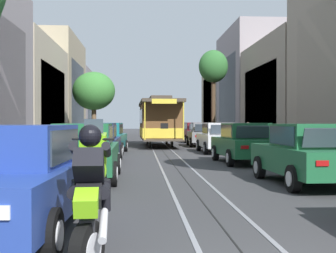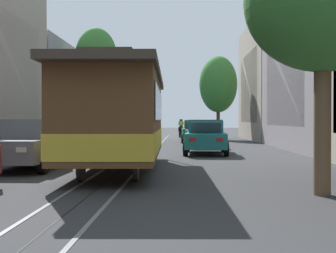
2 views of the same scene
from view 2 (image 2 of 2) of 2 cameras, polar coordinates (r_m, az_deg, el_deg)
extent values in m
plane|color=#38383A|center=(16.04, -5.07, -4.74)|extent=(160.00, 160.00, 0.00)
cube|color=gray|center=(11.86, -4.94, -6.67)|extent=(0.08, 69.77, 0.01)
cube|color=gray|center=(12.03, -9.99, -6.57)|extent=(0.08, 69.77, 0.01)
cube|color=black|center=(11.93, -7.49, -6.63)|extent=(0.03, 69.77, 0.01)
cube|color=gray|center=(37.38, 14.13, 5.54)|extent=(5.09, 12.05, 9.34)
cube|color=#2D3842|center=(36.89, 10.28, 4.89)|extent=(0.04, 8.65, 5.61)
cube|color=gray|center=(25.47, 20.25, 6.73)|extent=(5.21, 12.05, 8.42)
cube|color=#2D3842|center=(24.74, 14.53, 5.96)|extent=(0.04, 8.65, 5.05)
cube|color=gray|center=(38.15, -15.38, 4.30)|extent=(4.01, 12.05, 7.83)
cube|color=#2D3842|center=(37.60, -12.48, 3.77)|extent=(0.04, 8.65, 4.70)
cube|color=#2D3842|center=(25.91, -19.28, 7.11)|extent=(0.04, 8.65, 5.90)
cube|color=#233D93|center=(37.51, 3.62, -0.60)|extent=(2.00, 4.38, 0.66)
cube|color=#233D93|center=(37.35, 3.62, 0.36)|extent=(1.57, 2.13, 0.60)
cube|color=#2D3842|center=(38.19, 3.64, 0.34)|extent=(1.34, 0.28, 0.47)
cube|color=#2D3842|center=(36.17, 3.59, 0.32)|extent=(1.30, 0.26, 0.45)
cube|color=#2D3842|center=(37.37, 2.47, 0.36)|extent=(0.12, 1.81, 0.47)
cube|color=#2D3842|center=(37.35, 4.77, 0.36)|extent=(0.12, 1.81, 0.47)
cube|color=white|center=(39.68, 2.86, -0.38)|extent=(0.28, 0.05, 0.14)
cube|color=#B21414|center=(35.36, 2.66, -0.52)|extent=(0.28, 0.05, 0.12)
cube|color=white|center=(39.66, 4.47, -0.39)|extent=(0.28, 0.05, 0.14)
cube|color=#B21414|center=(35.34, 4.47, -0.52)|extent=(0.28, 0.05, 0.12)
cylinder|color=black|center=(38.87, 2.35, -1.04)|extent=(0.23, 0.65, 0.64)
cylinder|color=silver|center=(38.88, 2.19, -1.04)|extent=(0.04, 0.35, 0.35)
cylinder|color=black|center=(38.85, 4.95, -1.04)|extent=(0.23, 0.65, 0.64)
cylinder|color=silver|center=(38.85, 5.11, -1.04)|extent=(0.04, 0.35, 0.35)
cylinder|color=black|center=(36.21, 2.19, -1.17)|extent=(0.23, 0.65, 0.64)
cylinder|color=silver|center=(36.22, 2.02, -1.17)|extent=(0.04, 0.35, 0.35)
cylinder|color=black|center=(36.18, 4.98, -1.17)|extent=(0.23, 0.65, 0.64)
cylinder|color=silver|center=(36.19, 5.16, -1.17)|extent=(0.04, 0.35, 0.35)
cube|color=#1E6038|center=(31.38, 3.49, -0.87)|extent=(1.85, 4.32, 0.66)
cube|color=#1E6038|center=(31.22, 3.50, 0.28)|extent=(1.50, 2.08, 0.60)
cube|color=#2D3842|center=(32.05, 3.44, 0.26)|extent=(1.33, 0.24, 0.47)
cube|color=#2D3842|center=(30.03, 3.60, 0.23)|extent=(1.30, 0.21, 0.45)
cube|color=#2D3842|center=(31.19, 2.13, 0.28)|extent=(0.05, 1.81, 0.47)
cube|color=#2D3842|center=(31.26, 4.87, 0.28)|extent=(0.05, 1.81, 0.47)
cube|color=white|center=(33.52, 2.38, -0.59)|extent=(0.28, 0.04, 0.14)
cube|color=#B21414|center=(29.20, 2.57, -0.79)|extent=(0.28, 0.04, 0.12)
cube|color=white|center=(33.56, 4.29, -0.59)|extent=(0.28, 0.04, 0.14)
cube|color=#B21414|center=(29.25, 4.76, -0.79)|extent=(0.28, 0.04, 0.12)
cylinder|color=black|center=(32.70, 1.85, -1.38)|extent=(0.21, 0.64, 0.64)
cylinder|color=silver|center=(32.70, 1.66, -1.38)|extent=(0.02, 0.35, 0.35)
cylinder|color=black|center=(32.77, 4.93, -1.38)|extent=(0.21, 0.64, 0.64)
cylinder|color=silver|center=(32.77, 5.12, -1.38)|extent=(0.02, 0.35, 0.35)
cylinder|color=black|center=(30.03, 1.92, -1.57)|extent=(0.21, 0.64, 0.64)
cylinder|color=silver|center=(30.03, 1.71, -1.57)|extent=(0.02, 0.35, 0.35)
cylinder|color=black|center=(30.11, 5.27, -1.56)|extent=(0.21, 0.64, 0.64)
cylinder|color=silver|center=(30.12, 5.48, -1.56)|extent=(0.02, 0.35, 0.35)
cube|color=#19234C|center=(25.98, 4.26, -1.20)|extent=(1.83, 4.31, 0.66)
cube|color=#19234C|center=(25.82, 4.27, 0.18)|extent=(1.49, 2.07, 0.60)
cube|color=#2D3842|center=(26.66, 4.20, 0.16)|extent=(1.33, 0.23, 0.47)
cube|color=#2D3842|center=(24.64, 4.37, 0.11)|extent=(1.30, 0.21, 0.45)
cube|color=#2D3842|center=(25.80, 2.61, 0.18)|extent=(0.04, 1.81, 0.47)
cube|color=#2D3842|center=(25.86, 5.93, 0.18)|extent=(0.04, 1.81, 0.47)
cube|color=white|center=(28.12, 2.96, -0.85)|extent=(0.28, 0.04, 0.14)
cube|color=#B21414|center=(23.80, 3.11, -1.14)|extent=(0.28, 0.04, 0.12)
cube|color=white|center=(28.16, 5.23, -0.85)|extent=(0.28, 0.04, 0.14)
cube|color=#B21414|center=(23.85, 5.79, -1.14)|extent=(0.28, 0.04, 0.12)
cylinder|color=black|center=(27.31, 2.31, -1.80)|extent=(0.20, 0.64, 0.64)
cylinder|color=silver|center=(27.31, 2.07, -1.80)|extent=(0.02, 0.35, 0.35)
cylinder|color=black|center=(27.37, 5.99, -1.80)|extent=(0.20, 0.64, 0.64)
cylinder|color=silver|center=(27.38, 6.22, -1.80)|extent=(0.02, 0.35, 0.35)
cylinder|color=black|center=(24.65, 2.32, -2.08)|extent=(0.20, 0.64, 0.64)
cylinder|color=silver|center=(24.65, 2.07, -2.08)|extent=(0.02, 0.35, 0.35)
cylinder|color=black|center=(24.71, 6.41, -2.07)|extent=(0.20, 0.64, 0.64)
cylinder|color=silver|center=(24.72, 6.66, -2.07)|extent=(0.02, 0.35, 0.35)
cube|color=#196B70|center=(20.57, 4.86, -1.72)|extent=(2.00, 4.38, 0.66)
cube|color=#196B70|center=(20.41, 4.86, 0.03)|extent=(1.57, 2.13, 0.60)
cube|color=#2D3842|center=(21.25, 4.85, 0.01)|extent=(1.34, 0.28, 0.47)
cube|color=#2D3842|center=(19.22, 4.89, -0.07)|extent=(1.30, 0.26, 0.45)
cube|color=#2D3842|center=(20.42, 2.76, 0.03)|extent=(0.12, 1.81, 0.47)
cube|color=#2D3842|center=(20.43, 6.96, 0.03)|extent=(0.12, 1.81, 0.47)
cube|color=white|center=(22.73, 3.42, -1.23)|extent=(0.28, 0.05, 0.14)
cube|color=#B21414|center=(18.42, 3.16, -1.70)|extent=(0.28, 0.05, 0.12)
cube|color=white|center=(22.74, 6.23, -1.23)|extent=(0.28, 0.05, 0.14)
cube|color=#B21414|center=(18.42, 6.64, -1.70)|extent=(0.28, 0.05, 0.12)
cylinder|color=black|center=(21.94, 2.54, -2.43)|extent=(0.23, 0.65, 0.64)
cylinder|color=silver|center=(21.94, 2.25, -2.42)|extent=(0.04, 0.35, 0.35)
cylinder|color=black|center=(21.95, 7.14, -2.43)|extent=(0.23, 0.65, 0.64)
cylinder|color=silver|center=(21.95, 7.43, -2.43)|extent=(0.04, 0.35, 0.35)
cylinder|color=black|center=(19.28, 2.26, -2.86)|extent=(0.23, 0.65, 0.64)
cylinder|color=silver|center=(19.28, 1.94, -2.86)|extent=(0.04, 0.35, 0.35)
cylinder|color=black|center=(19.29, 7.50, -2.87)|extent=(0.23, 0.65, 0.64)
cylinder|color=silver|center=(19.29, 7.83, -2.87)|extent=(0.04, 0.35, 0.35)
cube|color=maroon|center=(39.25, -5.38, -0.54)|extent=(1.89, 4.34, 0.66)
cube|color=maroon|center=(39.39, -5.35, 0.38)|extent=(1.52, 2.09, 0.60)
cube|color=#2D3842|center=(38.57, -5.53, 0.34)|extent=(1.34, 0.25, 0.47)
cube|color=#2D3842|center=(40.57, -5.11, 0.36)|extent=(1.30, 0.22, 0.45)
cube|color=#2D3842|center=(39.29, -4.27, 0.38)|extent=(0.07, 1.81, 0.47)
cube|color=#2D3842|center=(39.51, -6.42, 0.38)|extent=(0.07, 1.81, 0.47)
cube|color=white|center=(37.04, -5.01, -0.47)|extent=(0.28, 0.05, 0.14)
cube|color=#B21414|center=(41.32, -4.18, -0.34)|extent=(0.28, 0.05, 0.12)
cube|color=white|center=(37.21, -6.71, -0.46)|extent=(0.28, 0.05, 0.14)
cube|color=#B21414|center=(41.47, -5.71, -0.34)|extent=(0.28, 0.05, 0.12)
cylinder|color=black|center=(37.82, -4.35, -1.09)|extent=(0.21, 0.64, 0.64)
cylinder|color=silver|center=(37.81, -4.19, -1.09)|extent=(0.03, 0.35, 0.35)
cylinder|color=black|center=(38.09, -6.98, -1.08)|extent=(0.21, 0.64, 0.64)
cylinder|color=silver|center=(38.11, -7.14, -1.08)|extent=(0.03, 0.35, 0.35)
cylinder|color=black|center=(40.47, -3.87, -0.97)|extent=(0.21, 0.64, 0.64)
cylinder|color=silver|center=(40.46, -3.72, -0.97)|extent=(0.03, 0.35, 0.35)
cylinder|color=black|center=(40.71, -6.33, -0.96)|extent=(0.21, 0.64, 0.64)
cylinder|color=silver|center=(40.73, -6.48, -0.96)|extent=(0.03, 0.35, 0.35)
cube|color=#1E6038|center=(32.96, -6.94, -0.79)|extent=(1.93, 4.35, 0.66)
cube|color=#1E6038|center=(33.09, -6.91, 0.31)|extent=(1.54, 2.11, 0.60)
cube|color=#2D3842|center=(32.26, -7.09, 0.26)|extent=(1.34, 0.26, 0.47)
cube|color=#2D3842|center=(34.27, -6.67, 0.29)|extent=(1.30, 0.24, 0.45)
cube|color=#2D3842|center=(33.01, -5.62, 0.31)|extent=(0.09, 1.81, 0.47)
cube|color=#2D3842|center=(33.19, -8.19, 0.30)|extent=(0.09, 1.81, 0.47)
cube|color=white|center=(30.74, -6.39, -0.72)|extent=(0.28, 0.05, 0.14)
cube|color=#B21414|center=(35.04, -5.60, -0.54)|extent=(0.28, 0.05, 0.12)
cube|color=white|center=(30.89, -8.45, -0.71)|extent=(0.28, 0.05, 0.14)
cube|color=#B21414|center=(35.17, -7.41, -0.53)|extent=(0.28, 0.05, 0.12)
cylinder|color=black|center=(31.55, -5.64, -1.46)|extent=(0.22, 0.65, 0.64)
cylinder|color=silver|center=(31.54, -5.44, -1.46)|extent=(0.03, 0.35, 0.35)
cylinder|color=black|center=(31.77, -8.80, -1.45)|extent=(0.22, 0.65, 0.64)
cylinder|color=silver|center=(31.79, -9.00, -1.45)|extent=(0.03, 0.35, 0.35)
cylinder|color=black|center=(34.20, -5.20, -1.29)|extent=(0.22, 0.65, 0.64)
cylinder|color=silver|center=(34.19, -5.02, -1.29)|extent=(0.03, 0.35, 0.35)
cylinder|color=black|center=(34.40, -8.12, -1.28)|extent=(0.22, 0.65, 0.64)
cylinder|color=silver|center=(34.42, -8.30, -1.28)|extent=(0.03, 0.35, 0.35)
cube|color=#1E6038|center=(26.87, -8.38, -1.14)|extent=(1.96, 4.36, 0.66)
cube|color=#1E6038|center=(27.00, -8.34, 0.20)|extent=(1.55, 2.12, 0.60)
cube|color=#2D3842|center=(26.17, -8.60, 0.14)|extent=(1.34, 0.27, 0.47)
cube|color=#2D3842|center=(28.18, -8.01, 0.18)|extent=(1.30, 0.25, 0.45)
cube|color=#2D3842|center=(26.91, -6.77, 0.20)|extent=(0.10, 1.81, 0.47)
cube|color=#2D3842|center=(27.12, -9.91, 0.20)|extent=(0.10, 1.81, 0.47)
cube|color=white|center=(24.65, -7.80, -1.08)|extent=(0.28, 0.05, 0.14)
cube|color=#B21414|center=(28.94, -6.69, -0.81)|extent=(0.28, 0.05, 0.12)
cube|color=white|center=(24.82, -10.36, -1.08)|extent=(0.28, 0.05, 0.14)
cube|color=#B21414|center=(29.08, -8.88, -0.81)|extent=(0.28, 0.05, 0.12)
cylinder|color=black|center=(25.45, -6.84, -1.99)|extent=(0.22, 0.65, 0.64)
cylinder|color=silver|center=(25.44, -6.59, -1.99)|extent=(0.03, 0.35, 0.35)
cylinder|color=black|center=(25.71, -10.74, -1.97)|extent=(0.22, 0.65, 0.64)
cylinder|color=silver|center=(25.73, -10.98, -1.97)|extent=(0.03, 0.35, 0.35)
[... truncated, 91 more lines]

